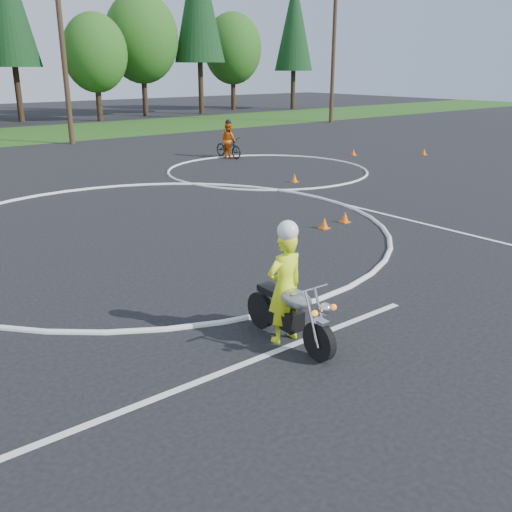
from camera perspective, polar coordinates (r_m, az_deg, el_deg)
ground at (r=12.51m, az=-3.64°, el=-0.36°), size 120.00×120.00×0.00m
course_markings at (r=17.15m, az=-6.11°, el=4.80°), size 19.05×19.05×0.12m
primary_motorcycle at (r=8.63m, az=3.47°, el=-5.69°), size 0.69×1.97×1.04m
rider_primary_grp at (r=8.55m, az=2.91°, el=-2.81°), size 0.65×0.44×1.92m
rider_second_grp at (r=26.75m, az=-2.76°, el=11.10°), size 0.66×1.81×1.73m
traffic_cones at (r=19.72m, az=5.19°, el=7.01°), size 22.59×8.52×0.30m
treeline at (r=49.36m, az=-13.63°, el=20.99°), size 38.20×8.10×14.52m
utility_poles at (r=32.92m, az=-18.81°, el=19.58°), size 41.60×1.12×10.00m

